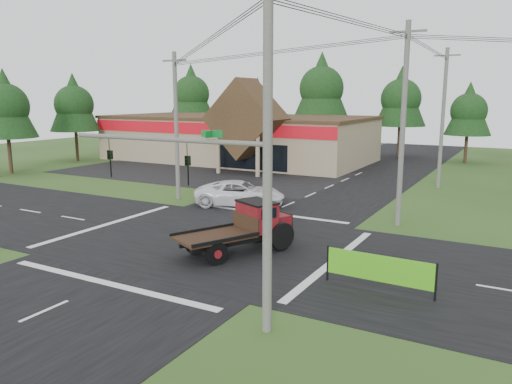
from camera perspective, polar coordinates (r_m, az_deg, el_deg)
The scene contains 20 objects.
ground at distance 26.33m, azimuth -5.67°, elevation -5.56°, with size 120.00×120.00×0.00m, color #294819.
road_ns at distance 26.33m, azimuth -5.67°, elevation -5.53°, with size 12.00×120.00×0.02m, color black.
road_ew at distance 26.33m, azimuth -5.67°, elevation -5.53°, with size 120.00×12.00×0.02m, color black.
parking_apron at distance 49.42m, azimuth -6.58°, elevation 2.18°, with size 28.00×14.00×0.02m, color black.
cvs_building at distance 58.83m, azimuth -2.00°, elevation 6.34°, with size 30.40×18.20×9.19m.
traffic_signal_mast at distance 16.08m, azimuth -4.00°, elevation 0.10°, with size 8.12×0.24×7.00m.
utility_pole_nr at distance 15.05m, azimuth 1.34°, elevation 4.06°, with size 2.00×0.30×11.00m.
utility_pole_nw at distance 36.51m, azimuth -9.10°, elevation 7.54°, with size 2.00×0.30×10.50m.
utility_pole_ne at distance 29.50m, azimuth 16.45°, elevation 7.45°, with size 2.00×0.30×11.50m.
utility_pole_n at distance 43.26m, azimuth 20.57°, elevation 7.96°, with size 2.00×0.30×11.20m.
tree_row_a at distance 75.26m, azimuth -7.40°, elevation 11.26°, with size 6.72×6.72×12.12m.
tree_row_b at distance 71.57m, azimuth 0.17°, elevation 10.29°, with size 5.60×5.60×10.10m.
tree_row_c at distance 66.41m, azimuth 7.50°, elevation 11.90°, with size 7.28×7.28×13.13m.
tree_row_d at distance 64.38m, azimuth 16.25°, elevation 10.40°, with size 6.16×6.16×11.11m.
tree_row_e at distance 61.10m, azimuth 23.16°, elevation 8.71°, with size 5.04×5.04×9.09m.
tree_side_w at distance 61.77m, azimuth -20.10°, elevation 9.56°, with size 5.60×5.60×10.10m.
tree_side_w_near at distance 54.03m, azimuth -26.74°, elevation 8.97°, with size 5.60×5.60×10.10m.
antique_flatbed_truck at distance 23.88m, azimuth -2.20°, elevation -4.16°, with size 2.25×5.88×2.46m, color #590C0C, non-canonical shape.
roadside_banner at distance 20.07m, azimuth 13.87°, elevation -8.90°, with size 4.34×0.13×1.48m, color #49A916, non-canonical shape.
white_pickup at distance 34.43m, azimuth -1.82°, elevation -0.14°, with size 2.82×6.12×1.70m, color white.
Camera 1 is at (14.42, -20.75, 7.42)m, focal length 35.00 mm.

